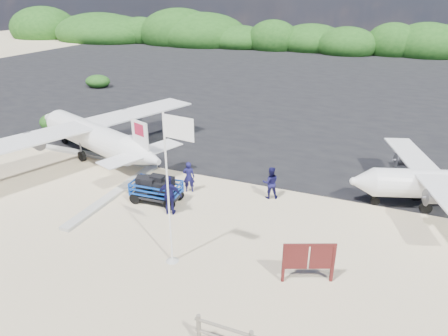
% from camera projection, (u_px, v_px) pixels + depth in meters
% --- Properties ---
extents(ground, '(160.00, 160.00, 0.00)m').
position_uv_depth(ground, '(185.00, 229.00, 16.37)').
color(ground, beige).
extents(asphalt_apron, '(90.00, 50.00, 0.04)m').
position_uv_depth(asphalt_apron, '(316.00, 84.00, 41.75)').
color(asphalt_apron, '#B2B2B2').
rests_on(asphalt_apron, ground).
extents(lagoon, '(9.00, 7.00, 0.40)m').
position_uv_depth(lagoon, '(44.00, 179.00, 20.71)').
color(lagoon, '#B2B2B2').
rests_on(lagoon, ground).
extents(vegetation_band, '(124.00, 8.00, 4.40)m').
position_uv_depth(vegetation_band, '(344.00, 52.00, 62.90)').
color(vegetation_band, '#B2B2B2').
rests_on(vegetation_band, ground).
extents(baggage_cart, '(2.49, 1.51, 1.21)m').
position_uv_depth(baggage_cart, '(157.00, 202.00, 18.50)').
color(baggage_cart, '#0B3DAF').
rests_on(baggage_cart, ground).
extents(flagpole, '(1.17, 0.61, 5.62)m').
position_uv_depth(flagpole, '(172.00, 261.00, 14.46)').
color(flagpole, white).
rests_on(flagpole, ground).
extents(signboard, '(1.78, 0.87, 1.53)m').
position_uv_depth(signboard, '(306.00, 281.00, 13.47)').
color(signboard, '#561B18').
rests_on(signboard, ground).
extents(crew_a, '(0.66, 0.55, 1.55)m').
position_uv_depth(crew_a, '(189.00, 177.00, 19.14)').
color(crew_a, '#131143').
rests_on(crew_a, ground).
extents(crew_b, '(0.93, 0.83, 1.57)m').
position_uv_depth(crew_b, '(270.00, 183.00, 18.55)').
color(crew_b, '#131143').
rests_on(crew_b, ground).
extents(crew_c, '(1.13, 0.67, 1.81)m').
position_uv_depth(crew_c, '(170.00, 195.00, 17.14)').
color(crew_c, '#131143').
rests_on(crew_c, ground).
extents(aircraft_large, '(17.77, 17.77, 4.14)m').
position_uv_depth(aircraft_large, '(411.00, 101.00, 35.07)').
color(aircraft_large, '#B2B2B2').
rests_on(aircraft_large, ground).
extents(aircraft_small, '(9.01, 9.01, 2.59)m').
position_uv_depth(aircraft_small, '(203.00, 71.00, 48.38)').
color(aircraft_small, '#B2B2B2').
rests_on(aircraft_small, ground).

